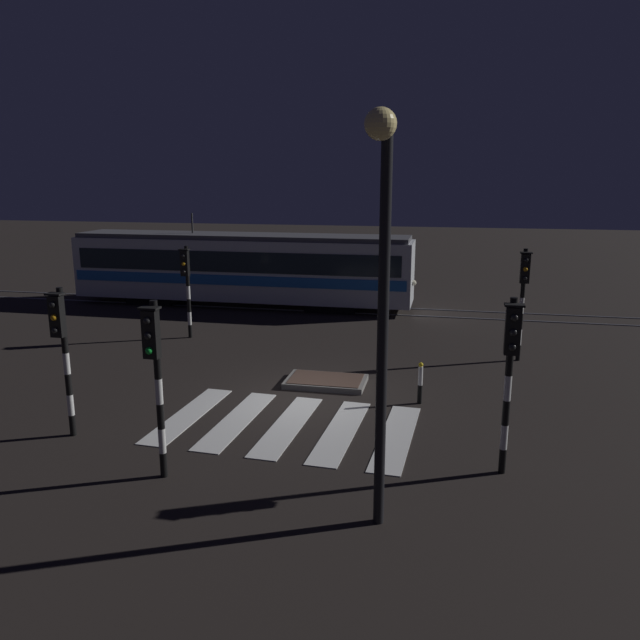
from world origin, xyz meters
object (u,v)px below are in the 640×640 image
at_px(traffic_light_corner_near_left, 62,341).
at_px(traffic_light_corner_near_right, 510,361).
at_px(tram, 242,267).
at_px(bollard_island_edge, 420,383).
at_px(traffic_light_corner_far_right, 523,288).
at_px(traffic_light_corner_far_left, 187,278).
at_px(street_lamp_near_kerb, 382,277).
at_px(traffic_light_kerb_mid_left, 155,364).

bearing_deg(traffic_light_corner_near_left, traffic_light_corner_near_right, 0.88).
distance_m(tram, bollard_island_edge, 14.13).
xyz_separation_m(traffic_light_corner_near_right, tram, (-10.44, 14.75, -0.59)).
bearing_deg(bollard_island_edge, tram, 127.85).
xyz_separation_m(traffic_light_corner_near_left, tram, (-1.05, 14.89, -0.50)).
bearing_deg(traffic_light_corner_near_right, bollard_island_edge, 116.41).
xyz_separation_m(traffic_light_corner_near_left, traffic_light_corner_near_right, (9.39, 0.14, 0.09)).
bearing_deg(bollard_island_edge, traffic_light_corner_far_right, 57.28).
bearing_deg(traffic_light_corner_far_left, bollard_island_edge, -30.17).
bearing_deg(street_lamp_near_kerb, traffic_light_corner_far_left, 126.46).
xyz_separation_m(street_lamp_near_kerb, tram, (-8.26, 17.22, -2.50)).
distance_m(traffic_light_corner_near_left, traffic_light_corner_far_right, 13.32).
xyz_separation_m(traffic_light_corner_far_left, traffic_light_kerb_mid_left, (3.90, -10.16, 0.11)).
relative_size(traffic_light_corner_near_left, traffic_light_corner_far_right, 0.95).
distance_m(traffic_light_corner_far_right, traffic_light_kerb_mid_left, 12.25).
height_order(traffic_light_corner_near_right, traffic_light_kerb_mid_left, traffic_light_corner_near_right).
distance_m(traffic_light_corner_near_left, traffic_light_kerb_mid_left, 3.23).
bearing_deg(street_lamp_near_kerb, traffic_light_corner_far_right, 72.88).
relative_size(traffic_light_kerb_mid_left, bollard_island_edge, 3.17).
relative_size(traffic_light_corner_near_left, traffic_light_corner_near_right, 0.96).
relative_size(traffic_light_corner_far_left, tram, 0.22).
bearing_deg(traffic_light_kerb_mid_left, traffic_light_corner_far_left, 110.99).
bearing_deg(street_lamp_near_kerb, tram, 115.61).
relative_size(traffic_light_corner_far_left, traffic_light_kerb_mid_left, 0.95).
relative_size(traffic_light_corner_far_left, street_lamp_near_kerb, 0.51).
distance_m(traffic_light_corner_near_right, bollard_island_edge, 4.42).
bearing_deg(bollard_island_edge, street_lamp_near_kerb, -93.60).
distance_m(traffic_light_corner_near_right, traffic_light_kerb_mid_left, 6.66).
bearing_deg(traffic_light_kerb_mid_left, traffic_light_corner_far_right, 51.94).
bearing_deg(traffic_light_kerb_mid_left, street_lamp_near_kerb, -12.20).
bearing_deg(tram, traffic_light_corner_far_right, -29.99).
xyz_separation_m(traffic_light_corner_near_left, traffic_light_corner_far_right, (10.46, 8.25, 0.12)).
distance_m(traffic_light_corner_far_left, street_lamp_near_kerb, 13.94).
relative_size(street_lamp_near_kerb, bollard_island_edge, 5.97).
distance_m(traffic_light_corner_far_right, bollard_island_edge, 5.62).
distance_m(traffic_light_kerb_mid_left, street_lamp_near_kerb, 4.80).
distance_m(traffic_light_corner_far_left, traffic_light_corner_near_right, 13.49).
xyz_separation_m(traffic_light_corner_near_right, traffic_light_kerb_mid_left, (-6.48, -1.55, -0.01)).
bearing_deg(traffic_light_kerb_mid_left, tram, 103.66).
distance_m(traffic_light_corner_far_left, tram, 6.15).
distance_m(traffic_light_corner_far_right, street_lamp_near_kerb, 11.23).
bearing_deg(bollard_island_edge, traffic_light_kerb_mid_left, -132.13).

